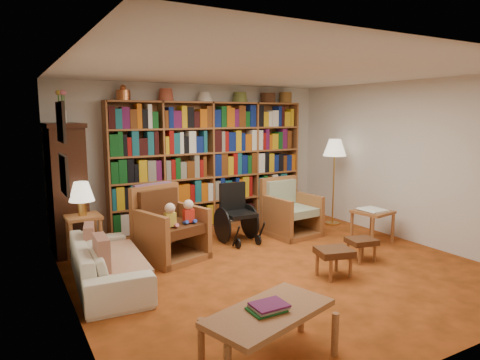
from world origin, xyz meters
TOP-DOWN VIEW (x-y plane):
  - floor at (0.00, 0.00)m, footprint 5.00×5.00m
  - ceiling at (0.00, 0.00)m, footprint 5.00×5.00m
  - wall_back at (0.00, 2.50)m, footprint 5.00×0.00m
  - wall_front at (0.00, -2.50)m, footprint 5.00×0.00m
  - wall_left at (-2.50, 0.00)m, footprint 0.00×5.00m
  - wall_right at (2.50, 0.00)m, footprint 0.00×5.00m
  - bookshelf at (0.20, 2.33)m, footprint 3.60×0.30m
  - curio_cabinet at (-2.25, 2.00)m, footprint 0.50×0.95m
  - framed_pictures at (-2.48, 0.30)m, footprint 0.03×0.52m
  - sofa at (-2.05, 0.44)m, footprint 1.85×0.82m
  - sofa_throw at (-2.00, 0.44)m, footprint 0.76×1.32m
  - cushion_left at (-2.18, 0.79)m, footprint 0.19×0.38m
  - cushion_right at (-2.18, 0.09)m, footprint 0.14×0.40m
  - side_table_lamp at (-2.15, 1.38)m, footprint 0.46×0.46m
  - table_lamp at (-2.15, 1.38)m, footprint 0.33×0.33m
  - armchair_leather at (-1.08, 1.06)m, footprint 1.02×1.03m
  - armchair_sage at (1.06, 1.17)m, footprint 0.81×0.84m
  - wheelchair at (0.12, 1.24)m, footprint 0.52×0.73m
  - floor_lamp at (2.15, 1.30)m, footprint 0.41×0.41m
  - side_table_papers at (1.95, 0.16)m, footprint 0.59×0.59m
  - footstool_a at (0.42, -0.68)m, footprint 0.50×0.45m
  - footstool_b at (1.14, -0.42)m, footprint 0.42×0.38m
  - coffee_table at (-1.25, -1.79)m, footprint 1.20×0.84m

SIDE VIEW (x-z plane):
  - floor at x=0.00m, z-range 0.00..0.00m
  - footstool_b at x=1.14m, z-range 0.10..0.41m
  - sofa at x=-2.05m, z-range 0.00..0.53m
  - footstool_a at x=0.42m, z-range 0.11..0.47m
  - sofa_throw at x=-2.00m, z-range 0.28..0.32m
  - armchair_sage at x=1.06m, z-range -0.11..0.82m
  - coffee_table at x=-1.25m, z-range 0.13..0.60m
  - armchair_leather at x=-1.08m, z-range -0.10..0.92m
  - wheelchair at x=0.12m, z-range -0.04..0.87m
  - side_table_papers at x=1.95m, z-range 0.16..0.68m
  - cushion_left at x=-2.18m, z-range 0.27..0.63m
  - cushion_right at x=-2.18m, z-range 0.25..0.65m
  - side_table_lamp at x=-2.15m, z-range 0.16..0.81m
  - curio_cabinet at x=-2.25m, z-range -0.25..2.15m
  - table_lamp at x=-2.15m, z-range 0.73..1.18m
  - bookshelf at x=0.20m, z-range -0.04..2.38m
  - wall_back at x=0.00m, z-range -1.25..3.75m
  - wall_front at x=0.00m, z-range -1.25..3.75m
  - wall_left at x=-2.50m, z-range -1.25..3.75m
  - wall_right at x=2.50m, z-range -1.25..3.75m
  - floor_lamp at x=2.15m, z-range 0.56..2.11m
  - framed_pictures at x=-2.48m, z-range 1.14..2.11m
  - ceiling at x=0.00m, z-range 2.50..2.50m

